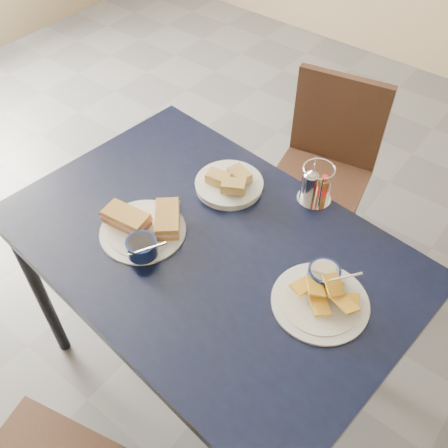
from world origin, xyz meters
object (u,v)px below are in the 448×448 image
Objects in this scene: dining_table at (208,257)px; bread_basket at (229,184)px; condiment_caddy at (315,186)px; plantain_plate at (322,291)px; chair_far at (330,160)px; sandwich_plate at (145,228)px.

bread_basket is (-0.10, 0.23, 0.09)m from dining_table.
condiment_caddy reaches higher than dining_table.
dining_table is 0.38m from plantain_plate.
dining_table is 0.90m from chair_far.
condiment_caddy reaches higher than sandwich_plate.
bread_basket is at bearing 112.67° from dining_table.
chair_far is at bearing 109.69° from condiment_caddy.
sandwich_plate is at bearing -166.09° from plantain_plate.
dining_table is at bearing -172.92° from plantain_plate.
chair_far is 1.01m from sandwich_plate.
plantain_plate is 1.95× the size of condiment_caddy.
chair_far is at bearing 81.83° from sandwich_plate.
dining_table is at bearing -67.33° from bread_basket.
dining_table is 9.56× the size of condiment_caddy.
condiment_caddy reaches higher than chair_far.
sandwich_plate is at bearing -125.74° from condiment_caddy.
condiment_caddy is (0.18, -0.51, 0.33)m from chair_far.
chair_far reaches higher than bread_basket.
condiment_caddy is (0.24, 0.13, 0.04)m from bread_basket.
chair_far is 0.64m from condiment_caddy.
bread_basket is (-0.06, -0.64, 0.29)m from chair_far.
sandwich_plate and plantain_plate have the same top height.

